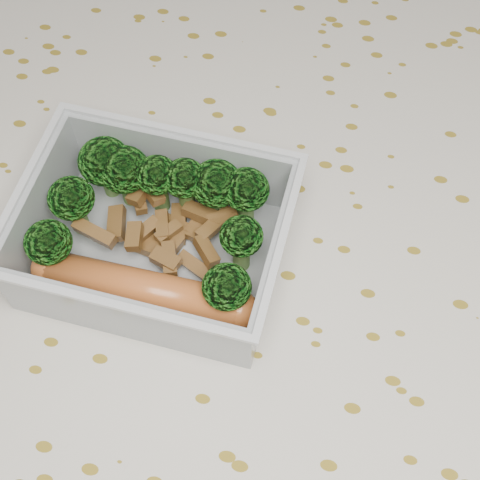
# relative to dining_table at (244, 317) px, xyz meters

# --- Properties ---
(ground_plane) EXTENTS (4.00, 4.00, 0.00)m
(ground_plane) POSITION_rel_dining_table_xyz_m (0.00, 0.00, -0.67)
(ground_plane) COLOR olive
(ground_plane) RESTS_ON ground
(dining_table) EXTENTS (1.40, 0.90, 0.75)m
(dining_table) POSITION_rel_dining_table_xyz_m (0.00, 0.00, 0.00)
(dining_table) COLOR brown
(dining_table) RESTS_ON ground
(tablecloth) EXTENTS (1.46, 0.96, 0.19)m
(tablecloth) POSITION_rel_dining_table_xyz_m (0.00, 0.00, 0.05)
(tablecloth) COLOR silver
(tablecloth) RESTS_ON dining_table
(lunch_container) EXTENTS (0.17, 0.14, 0.06)m
(lunch_container) POSITION_rel_dining_table_xyz_m (-0.06, -0.01, 0.11)
(lunch_container) COLOR silver
(lunch_container) RESTS_ON tablecloth
(broccoli_florets) EXTENTS (0.14, 0.11, 0.05)m
(broccoli_florets) POSITION_rel_dining_table_xyz_m (-0.06, 0.02, 0.13)
(broccoli_florets) COLOR #608C3F
(broccoli_florets) RESTS_ON lunch_container
(meat_pile) EXTENTS (0.10, 0.07, 0.03)m
(meat_pile) POSITION_rel_dining_table_xyz_m (-0.05, 0.01, 0.11)
(meat_pile) COLOR brown
(meat_pile) RESTS_ON lunch_container
(sausage) EXTENTS (0.14, 0.03, 0.02)m
(sausage) POSITION_rel_dining_table_xyz_m (-0.05, -0.04, 0.11)
(sausage) COLOR #C0602A
(sausage) RESTS_ON lunch_container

